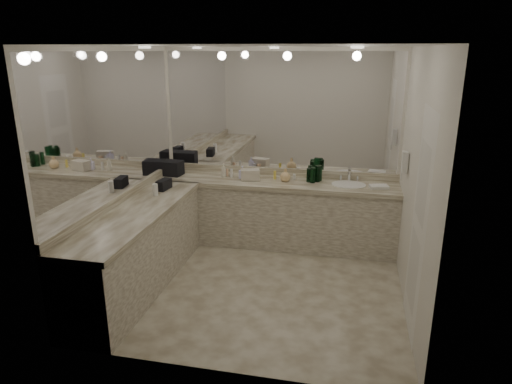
% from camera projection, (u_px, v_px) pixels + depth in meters
% --- Properties ---
extents(floor, '(3.20, 3.20, 0.00)m').
position_uv_depth(floor, '(257.00, 284.00, 5.21)').
color(floor, beige).
rests_on(floor, ground).
extents(ceiling, '(3.20, 3.20, 0.00)m').
position_uv_depth(ceiling, '(258.00, 46.00, 4.43)').
color(ceiling, white).
rests_on(ceiling, floor).
extents(wall_back, '(3.20, 0.02, 2.60)m').
position_uv_depth(wall_back, '(280.00, 147.00, 6.22)').
color(wall_back, silver).
rests_on(wall_back, floor).
extents(wall_left, '(0.02, 3.00, 2.60)m').
position_uv_depth(wall_left, '(119.00, 167.00, 5.14)').
color(wall_left, silver).
rests_on(wall_left, floor).
extents(wall_right, '(0.02, 3.00, 2.60)m').
position_uv_depth(wall_right, '(416.00, 184.00, 4.50)').
color(wall_right, silver).
rests_on(wall_right, floor).
extents(vanity_back_base, '(3.20, 0.60, 0.84)m').
position_uv_depth(vanity_back_base, '(276.00, 215.00, 6.20)').
color(vanity_back_base, beige).
rests_on(vanity_back_base, floor).
extents(vanity_back_top, '(3.20, 0.64, 0.06)m').
position_uv_depth(vanity_back_top, '(276.00, 183.00, 6.06)').
color(vanity_back_top, beige).
rests_on(vanity_back_top, vanity_back_base).
extents(vanity_left_base, '(0.60, 2.40, 0.84)m').
position_uv_depth(vanity_left_base, '(137.00, 252.00, 5.06)').
color(vanity_left_base, beige).
rests_on(vanity_left_base, floor).
extents(vanity_left_top, '(0.64, 2.42, 0.06)m').
position_uv_depth(vanity_left_top, '(135.00, 214.00, 4.92)').
color(vanity_left_top, beige).
rests_on(vanity_left_top, vanity_left_base).
extents(backsplash_back, '(3.20, 0.04, 0.10)m').
position_uv_depth(backsplash_back, '(279.00, 172.00, 6.30)').
color(backsplash_back, beige).
rests_on(backsplash_back, vanity_back_top).
extents(backsplash_left, '(0.04, 3.00, 0.10)m').
position_uv_depth(backsplash_left, '(123.00, 197.00, 5.24)').
color(backsplash_left, beige).
rests_on(backsplash_left, vanity_left_top).
extents(mirror_back, '(3.12, 0.01, 1.55)m').
position_uv_depth(mirror_back, '(280.00, 112.00, 6.07)').
color(mirror_back, white).
rests_on(mirror_back, wall_back).
extents(mirror_left, '(0.01, 2.92, 1.55)m').
position_uv_depth(mirror_left, '(116.00, 125.00, 4.99)').
color(mirror_left, white).
rests_on(mirror_left, wall_left).
extents(sink, '(0.44, 0.44, 0.03)m').
position_uv_depth(sink, '(349.00, 185.00, 5.87)').
color(sink, white).
rests_on(sink, vanity_back_top).
extents(faucet, '(0.24, 0.16, 0.14)m').
position_uv_depth(faucet, '(349.00, 175.00, 6.05)').
color(faucet, silver).
rests_on(faucet, vanity_back_top).
extents(wall_phone, '(0.06, 0.10, 0.24)m').
position_uv_depth(wall_phone, '(405.00, 162.00, 5.15)').
color(wall_phone, white).
rests_on(wall_phone, wall_right).
extents(door, '(0.02, 0.82, 2.10)m').
position_uv_depth(door, '(418.00, 225.00, 4.11)').
color(door, white).
rests_on(door, wall_right).
extents(black_toiletry_bag, '(0.37, 0.25, 0.20)m').
position_uv_depth(black_toiletry_bag, '(170.00, 168.00, 6.31)').
color(black_toiletry_bag, black).
rests_on(black_toiletry_bag, vanity_back_top).
extents(black_bag_spill, '(0.13, 0.24, 0.13)m').
position_uv_depth(black_bag_spill, '(164.00, 184.00, 5.66)').
color(black_bag_spill, black).
rests_on(black_bag_spill, vanity_left_top).
extents(cream_cosmetic_case, '(0.27, 0.21, 0.14)m').
position_uv_depth(cream_cosmetic_case, '(250.00, 175.00, 6.06)').
color(cream_cosmetic_case, beige).
rests_on(cream_cosmetic_case, vanity_back_top).
extents(hand_towel, '(0.25, 0.20, 0.04)m').
position_uv_depth(hand_towel, '(379.00, 187.00, 5.72)').
color(hand_towel, white).
rests_on(hand_towel, vanity_back_top).
extents(lotion_left, '(0.06, 0.06, 0.15)m').
position_uv_depth(lotion_left, '(155.00, 190.00, 5.42)').
color(lotion_left, white).
rests_on(lotion_left, vanity_left_top).
extents(soap_bottle_a, '(0.08, 0.08, 0.18)m').
position_uv_depth(soap_bottle_a, '(224.00, 170.00, 6.22)').
color(soap_bottle_a, silver).
rests_on(soap_bottle_a, vanity_back_top).
extents(soap_bottle_b, '(0.10, 0.10, 0.17)m').
position_uv_depth(soap_bottle_b, '(242.00, 172.00, 6.14)').
color(soap_bottle_b, white).
rests_on(soap_bottle_b, vanity_back_top).
extents(soap_bottle_c, '(0.17, 0.17, 0.18)m').
position_uv_depth(soap_bottle_c, '(285.00, 175.00, 5.99)').
color(soap_bottle_c, '#DFB97E').
rests_on(soap_bottle_c, vanity_back_top).
extents(green_bottle_0, '(0.07, 0.07, 0.20)m').
position_uv_depth(green_bottle_0, '(313.00, 175.00, 5.93)').
color(green_bottle_0, '#0E411C').
rests_on(green_bottle_0, vanity_back_top).
extents(green_bottle_1, '(0.07, 0.07, 0.19)m').
position_uv_depth(green_bottle_1, '(309.00, 175.00, 5.98)').
color(green_bottle_1, '#0E411C').
rests_on(green_bottle_1, vanity_back_top).
extents(green_bottle_2, '(0.06, 0.06, 0.19)m').
position_uv_depth(green_bottle_2, '(310.00, 173.00, 6.09)').
color(green_bottle_2, '#0E411C').
rests_on(green_bottle_2, vanity_back_top).
extents(green_bottle_3, '(0.06, 0.06, 0.21)m').
position_uv_depth(green_bottle_3, '(320.00, 173.00, 6.03)').
color(green_bottle_3, '#0E411C').
rests_on(green_bottle_3, vanity_back_top).
extents(green_bottle_4, '(0.07, 0.07, 0.22)m').
position_uv_depth(green_bottle_4, '(318.00, 174.00, 5.98)').
color(green_bottle_4, '#0E411C').
rests_on(green_bottle_4, vanity_back_top).
extents(amenity_bottle_0, '(0.04, 0.04, 0.11)m').
position_uv_depth(amenity_bottle_0, '(231.00, 173.00, 6.21)').
color(amenity_bottle_0, white).
rests_on(amenity_bottle_0, vanity_back_top).
extents(amenity_bottle_1, '(0.06, 0.06, 0.09)m').
position_uv_depth(amenity_bottle_1, '(253.00, 174.00, 6.19)').
color(amenity_bottle_1, '#E0B28C').
rests_on(amenity_bottle_1, vanity_back_top).
extents(amenity_bottle_2, '(0.05, 0.05, 0.09)m').
position_uv_depth(amenity_bottle_2, '(247.00, 175.00, 6.17)').
color(amenity_bottle_2, silver).
rests_on(amenity_bottle_2, vanity_back_top).
extents(amenity_bottle_3, '(0.04, 0.04, 0.10)m').
position_uv_depth(amenity_bottle_3, '(227.00, 172.00, 6.27)').
color(amenity_bottle_3, '#E0B28C').
rests_on(amenity_bottle_3, vanity_back_top).
extents(amenity_bottle_4, '(0.04, 0.04, 0.08)m').
position_uv_depth(amenity_bottle_4, '(294.00, 177.00, 6.09)').
color(amenity_bottle_4, white).
rests_on(amenity_bottle_4, vanity_back_top).
extents(amenity_bottle_5, '(0.04, 0.04, 0.11)m').
position_uv_depth(amenity_bottle_5, '(275.00, 175.00, 6.11)').
color(amenity_bottle_5, '#F2D84C').
rests_on(amenity_bottle_5, vanity_back_top).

